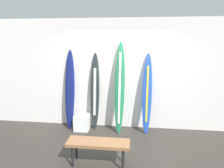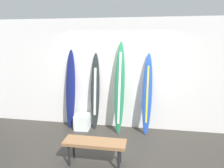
{
  "view_description": "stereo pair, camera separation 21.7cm",
  "coord_description": "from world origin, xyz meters",
  "views": [
    {
      "loc": [
        0.38,
        -3.68,
        2.27
      ],
      "look_at": [
        -0.15,
        0.95,
        1.22
      ],
      "focal_mm": 31.26,
      "sensor_mm": 36.0,
      "label": 1
    },
    {
      "loc": [
        0.6,
        -3.65,
        2.27
      ],
      "look_at": [
        -0.15,
        0.95,
        1.22
      ],
      "focal_mm": 31.26,
      "sensor_mm": 36.0,
      "label": 2
    }
  ],
  "objects": [
    {
      "name": "ground",
      "position": [
        0.0,
        0.0,
        -0.02
      ],
      "size": [
        8.0,
        8.0,
        0.04
      ],
      "primitive_type": "cube",
      "color": "#33302B"
    },
    {
      "name": "wall_back",
      "position": [
        0.0,
        1.3,
        1.4
      ],
      "size": [
        7.2,
        0.2,
        2.8
      ],
      "primitive_type": "cube",
      "color": "silver",
      "rests_on": "ground"
    },
    {
      "name": "surfboard_navy",
      "position": [
        -1.25,
        1.01,
        1.01
      ],
      "size": [
        0.27,
        0.36,
        2.04
      ],
      "color": "navy",
      "rests_on": "ground"
    },
    {
      "name": "surfboard_charcoal",
      "position": [
        -0.6,
        1.04,
        0.98
      ],
      "size": [
        0.24,
        0.29,
        1.97
      ],
      "color": "#222729",
      "rests_on": "ground"
    },
    {
      "name": "surfboard_emerald",
      "position": [
        0.04,
        0.94,
        1.11
      ],
      "size": [
        0.26,
        0.45,
        2.25
      ],
      "color": "#22754A",
      "rests_on": "ground"
    },
    {
      "name": "surfboard_cobalt",
      "position": [
        0.71,
        0.98,
        0.97
      ],
      "size": [
        0.24,
        0.4,
        1.97
      ],
      "color": "#224AB1",
      "rests_on": "ground"
    },
    {
      "name": "display_block_left",
      "position": [
        -0.92,
        0.9,
        0.19
      ],
      "size": [
        0.38,
        0.38,
        0.39
      ],
      "color": "white",
      "rests_on": "ground"
    },
    {
      "name": "bench",
      "position": [
        -0.23,
        -0.5,
        0.41
      ],
      "size": [
        1.15,
        0.35,
        0.47
      ],
      "color": "#8D633F",
      "rests_on": "ground"
    }
  ]
}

